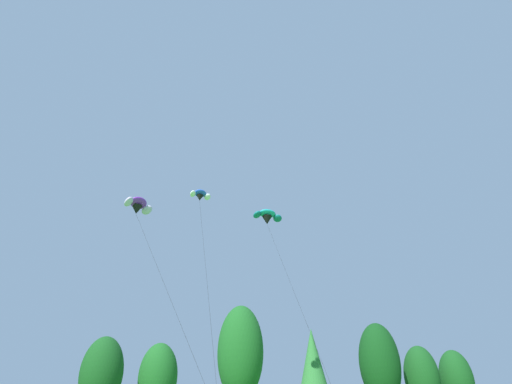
% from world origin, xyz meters
% --- Properties ---
extents(treeline_tree_e, '(4.25, 4.25, 9.07)m').
position_xyz_m(treeline_tree_e, '(-6.51, 50.32, 5.49)').
color(treeline_tree_e, '#472D19').
rests_on(treeline_tree_e, ground_plane).
extents(treeline_tree_f, '(4.22, 4.22, 8.97)m').
position_xyz_m(treeline_tree_f, '(-0.45, 51.97, 5.43)').
color(treeline_tree_f, '#472D19').
rests_on(treeline_tree_f, ground_plane).
extents(treeline_tree_g, '(5.62, 5.62, 14.14)m').
position_xyz_m(treeline_tree_g, '(9.47, 52.57, 8.56)').
color(treeline_tree_g, '#472D19').
rests_on(treeline_tree_g, ground_plane).
extents(treeline_tree_h, '(4.23, 4.23, 11.95)m').
position_xyz_m(treeline_tree_h, '(19.38, 52.12, 7.48)').
color(treeline_tree_h, '#472D19').
rests_on(treeline_tree_h, ground_plane).
extents(treeline_tree_i, '(5.23, 5.23, 12.69)m').
position_xyz_m(treeline_tree_i, '(27.45, 48.87, 7.68)').
color(treeline_tree_i, '#472D19').
rests_on(treeline_tree_i, ground_plane).
extents(treeline_tree_j, '(4.53, 4.53, 10.13)m').
position_xyz_m(treeline_tree_j, '(33.97, 48.64, 6.13)').
color(treeline_tree_j, '#472D19').
rests_on(treeline_tree_j, ground_plane).
extents(treeline_tree_k, '(4.47, 4.47, 9.87)m').
position_xyz_m(treeline_tree_k, '(40.03, 48.50, 5.97)').
color(treeline_tree_k, '#472D19').
rests_on(treeline_tree_k, ground_plane).
extents(parafoil_kite_high_purple, '(5.39, 9.62, 15.09)m').
position_xyz_m(parafoil_kite_high_purple, '(-7.49, 32.05, 15.98)').
color(parafoil_kite_high_purple, purple).
extents(parafoil_kite_mid_teal, '(4.76, 16.84, 21.35)m').
position_xyz_m(parafoil_kite_mid_teal, '(8.25, 41.94, 22.07)').
color(parafoil_kite_mid_teal, teal).
extents(parafoil_kite_far_blue_white, '(4.39, 17.93, 21.58)m').
position_xyz_m(parafoil_kite_far_blue_white, '(-0.23, 40.80, 22.52)').
color(parafoil_kite_far_blue_white, blue).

